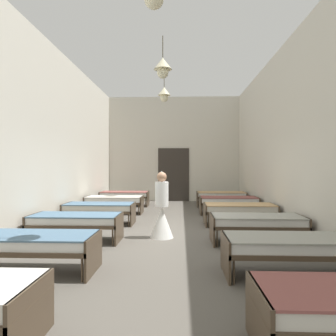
{
  "coord_description": "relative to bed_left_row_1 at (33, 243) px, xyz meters",
  "views": [
    {
      "loc": [
        0.32,
        -7.38,
        1.61
      ],
      "look_at": [
        0.0,
        0.4,
        1.55
      ],
      "focal_mm": 32.73,
      "sensor_mm": 36.0,
      "label": 1
    }
  ],
  "objects": [
    {
      "name": "bed_right_row_3",
      "position": [
        3.82,
        3.8,
        0.0
      ],
      "size": [
        1.9,
        0.84,
        0.57
      ],
      "color": "#473828",
      "rests_on": "ground"
    },
    {
      "name": "bed_right_row_1",
      "position": [
        3.82,
        0.0,
        0.0
      ],
      "size": [
        1.9,
        0.84,
        0.57
      ],
      "color": "#473828",
      "rests_on": "ground"
    },
    {
      "name": "bed_right_row_4",
      "position": [
        3.82,
        5.7,
        0.0
      ],
      "size": [
        1.9,
        0.84,
        0.57
      ],
      "color": "#473828",
      "rests_on": "ground"
    },
    {
      "name": "ground_plane",
      "position": [
        1.91,
        2.85,
        -0.49
      ],
      "size": [
        6.52,
        13.65,
        0.1
      ],
      "primitive_type": "cube",
      "color": "#59544C"
    },
    {
      "name": "bed_left_row_1",
      "position": [
        0.0,
        0.0,
        0.0
      ],
      "size": [
        1.9,
        0.84,
        0.57
      ],
      "color": "#473828",
      "rests_on": "ground"
    },
    {
      "name": "bed_right_row_2",
      "position": [
        3.82,
        1.9,
        0.0
      ],
      "size": [
        1.9,
        0.84,
        0.57
      ],
      "color": "#473828",
      "rests_on": "ground"
    },
    {
      "name": "bed_left_row_3",
      "position": [
        0.0,
        3.8,
        0.0
      ],
      "size": [
        1.9,
        0.84,
        0.57
      ],
      "color": "#473828",
      "rests_on": "ground"
    },
    {
      "name": "room_shell",
      "position": [
        1.91,
        4.17,
        1.94
      ],
      "size": [
        6.32,
        13.25,
        4.74
      ],
      "color": "beige",
      "rests_on": "ground"
    },
    {
      "name": "bed_left_row_5",
      "position": [
        0.0,
        7.6,
        0.0
      ],
      "size": [
        1.9,
        0.84,
        0.57
      ],
      "color": "#473828",
      "rests_on": "ground"
    },
    {
      "name": "bed_right_row_5",
      "position": [
        3.82,
        7.6,
        0.0
      ],
      "size": [
        1.9,
        0.84,
        0.57
      ],
      "color": "#473828",
      "rests_on": "ground"
    },
    {
      "name": "bed_left_row_4",
      "position": [
        0.0,
        5.7,
        0.0
      ],
      "size": [
        1.9,
        0.84,
        0.57
      ],
      "color": "#473828",
      "rests_on": "ground"
    },
    {
      "name": "bed_left_row_2",
      "position": [
        0.0,
        1.9,
        0.0
      ],
      "size": [
        1.9,
        0.84,
        0.57
      ],
      "color": "#473828",
      "rests_on": "ground"
    },
    {
      "name": "nurse_near_aisle",
      "position": [
        1.81,
        2.29,
        0.09
      ],
      "size": [
        0.52,
        0.52,
        1.49
      ],
      "rotation": [
        0.0,
        0.0,
        2.64
      ],
      "color": "white",
      "rests_on": "ground"
    }
  ]
}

